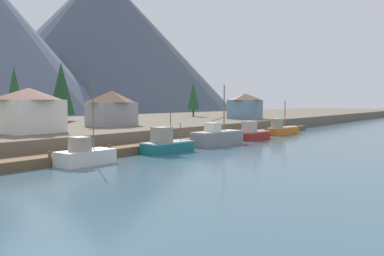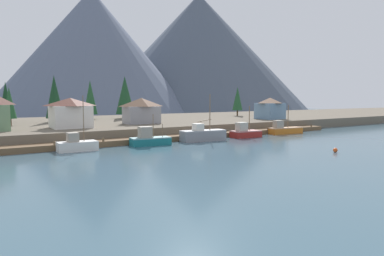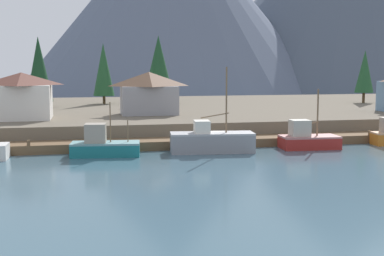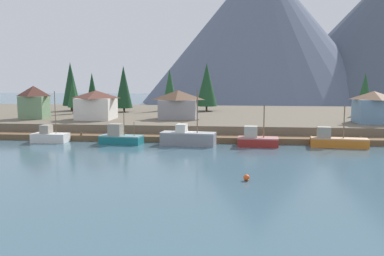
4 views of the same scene
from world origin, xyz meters
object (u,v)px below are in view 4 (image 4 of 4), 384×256
at_px(house_white, 96,105).
at_px(conifer_mid_right, 124,87).
at_px(fishing_boat_grey, 188,138).
at_px(house_green, 34,102).
at_px(conifer_back_right, 92,88).
at_px(conifer_near_left, 170,87).
at_px(fishing_boat_teal, 120,137).
at_px(conifer_mid_left, 365,90).
at_px(fishing_boat_orange, 337,141).
at_px(channel_buoy, 247,178).
at_px(fishing_boat_white, 50,136).
at_px(fishing_boat_red, 257,140).
at_px(conifer_centre, 207,85).
at_px(conifer_near_right, 71,84).
at_px(house_grey, 178,104).
at_px(conifer_back_left, 73,93).
at_px(house_blue, 373,107).

relative_size(house_white, conifer_mid_right, 0.65).
distance_m(fishing_boat_grey, house_green, 39.05).
bearing_deg(conifer_back_right, conifer_near_left, 2.50).
height_order(fishing_boat_teal, conifer_mid_left, conifer_mid_left).
bearing_deg(fishing_boat_orange, channel_buoy, -116.97).
height_order(fishing_boat_white, fishing_boat_orange, fishing_boat_white).
distance_m(fishing_boat_red, house_green, 49.54).
distance_m(fishing_boat_white, conifer_centre, 47.54).
height_order(conifer_near_right, conifer_back_right, conifer_near_right).
height_order(conifer_near_left, conifer_mid_left, conifer_near_left).
bearing_deg(fishing_boat_white, channel_buoy, -34.18).
xyz_separation_m(fishing_boat_white, house_grey, (20.04, 18.59, 4.61)).
bearing_deg(conifer_near_right, fishing_boat_white, -73.02).
height_order(fishing_boat_red, house_green, house_green).
height_order(fishing_boat_orange, house_grey, house_grey).
bearing_deg(house_green, conifer_mid_left, 13.51).
xyz_separation_m(house_grey, channel_buoy, (13.71, -42.25, -5.26)).
xyz_separation_m(fishing_boat_white, fishing_boat_red, (35.87, -0.27, 0.07)).
bearing_deg(conifer_mid_right, conifer_mid_left, -1.16).
bearing_deg(house_white, conifer_near_left, 65.16).
distance_m(fishing_boat_grey, fishing_boat_orange, 24.31).
distance_m(fishing_boat_teal, conifer_near_left, 41.93).
bearing_deg(fishing_boat_orange, conifer_near_right, 153.89).
distance_m(fishing_boat_red, house_grey, 25.04).
bearing_deg(conifer_back_left, fishing_boat_teal, -54.90).
xyz_separation_m(house_white, conifer_mid_right, (0.75, 18.73, 3.30)).
distance_m(fishing_boat_orange, conifer_near_left, 53.79).
relative_size(fishing_boat_red, conifer_mid_right, 0.58).
distance_m(fishing_boat_teal, channel_buoy, 31.38).
bearing_deg(conifer_back_right, fishing_boat_grey, -52.52).
height_order(conifer_centre, channel_buoy, conifer_centre).
height_order(fishing_boat_red, house_grey, house_grey).
bearing_deg(house_grey, fishing_boat_white, -137.15).
xyz_separation_m(conifer_back_right, conifer_centre, (31.10, -0.09, 0.95)).
xyz_separation_m(fishing_boat_orange, house_white, (-45.77, 15.77, 4.56)).
relative_size(fishing_boat_teal, fishing_boat_red, 1.09).
distance_m(house_grey, conifer_back_left, 28.47).
bearing_deg(fishing_boat_teal, conifer_back_right, 122.52).
relative_size(fishing_boat_white, conifer_centre, 0.72).
relative_size(fishing_boat_orange, house_grey, 1.09).
xyz_separation_m(fishing_boat_teal, conifer_back_right, (-19.31, 40.26, 7.35)).
bearing_deg(house_green, fishing_boat_white, -55.61).
xyz_separation_m(fishing_boat_teal, house_grey, (7.29, 18.94, 4.50)).
bearing_deg(conifer_near_right, house_blue, -17.61).
distance_m(fishing_boat_teal, fishing_boat_orange, 35.99).
distance_m(house_white, channel_buoy, 50.30).
xyz_separation_m(fishing_boat_red, house_blue, (22.88, 14.84, 4.57)).
bearing_deg(fishing_boat_orange, conifer_back_left, 159.01).
distance_m(conifer_back_right, conifer_centre, 31.12).
distance_m(house_white, conifer_mid_right, 19.04).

